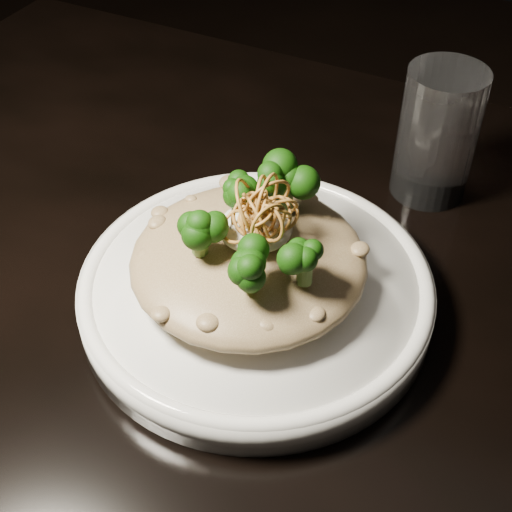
{
  "coord_description": "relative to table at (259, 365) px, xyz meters",
  "views": [
    {
      "loc": [
        0.18,
        -0.36,
        1.18
      ],
      "look_at": [
        -0.0,
        -0.0,
        0.81
      ],
      "focal_mm": 50.0,
      "sensor_mm": 36.0,
      "label": 1
    }
  ],
  "objects": [
    {
      "name": "table",
      "position": [
        0.0,
        0.0,
        0.0
      ],
      "size": [
        1.1,
        0.8,
        0.75
      ],
      "color": "black",
      "rests_on": "ground"
    },
    {
      "name": "drinking_glass",
      "position": [
        0.08,
        0.21,
        0.15
      ],
      "size": [
        0.08,
        0.08,
        0.13
      ],
      "primitive_type": "cylinder",
      "rotation": [
        0.0,
        0.0,
        0.05
      ],
      "color": "white",
      "rests_on": "table"
    },
    {
      "name": "broccoli",
      "position": [
        0.0,
        -0.01,
        0.18
      ],
      "size": [
        0.12,
        0.12,
        0.05
      ],
      "primitive_type": null,
      "color": "black",
      "rests_on": "risotto"
    },
    {
      "name": "risotto",
      "position": [
        -0.01,
        -0.0,
        0.13
      ],
      "size": [
        0.19,
        0.19,
        0.04
      ],
      "primitive_type": "ellipsoid",
      "color": "brown",
      "rests_on": "plate"
    },
    {
      "name": "shallots",
      "position": [
        0.0,
        -0.0,
        0.19
      ],
      "size": [
        0.05,
        0.05,
        0.03
      ],
      "primitive_type": null,
      "color": "brown",
      "rests_on": "cheese"
    },
    {
      "name": "cheese",
      "position": [
        -0.01,
        0.0,
        0.16
      ],
      "size": [
        0.06,
        0.06,
        0.02
      ],
      "primitive_type": "ellipsoid",
      "color": "silver",
      "rests_on": "risotto"
    },
    {
      "name": "plate",
      "position": [
        -0.0,
        -0.0,
        0.1
      ],
      "size": [
        0.29,
        0.29,
        0.03
      ],
      "primitive_type": "cylinder",
      "color": "white",
      "rests_on": "table"
    }
  ]
}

